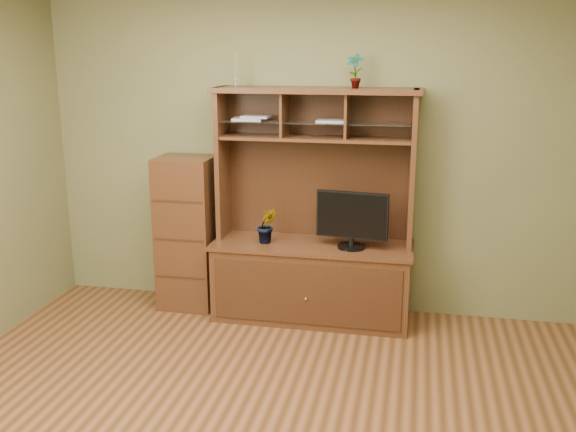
# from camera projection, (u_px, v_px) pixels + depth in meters

# --- Properties ---
(room) EXTENTS (4.54, 4.04, 2.74)m
(room) POSITION_uv_depth(u_px,v_px,m) (243.00, 209.00, 3.48)
(room) COLOR #4F2F16
(room) RESTS_ON ground
(media_hutch) EXTENTS (1.66, 0.61, 1.90)m
(media_hutch) POSITION_uv_depth(u_px,v_px,m) (313.00, 257.00, 5.31)
(media_hutch) COLOR #442113
(media_hutch) RESTS_ON room
(monitor) EXTENTS (0.58, 0.22, 0.46)m
(monitor) POSITION_uv_depth(u_px,v_px,m) (352.00, 219.00, 5.07)
(monitor) COLOR black
(monitor) RESTS_ON media_hutch
(orchid_plant) EXTENTS (0.19, 0.16, 0.30)m
(orchid_plant) POSITION_uv_depth(u_px,v_px,m) (267.00, 225.00, 5.23)
(orchid_plant) COLOR #2D5C1F
(orchid_plant) RESTS_ON media_hutch
(top_plant) EXTENTS (0.16, 0.13, 0.26)m
(top_plant) POSITION_uv_depth(u_px,v_px,m) (355.00, 71.00, 4.94)
(top_plant) COLOR #2D6122
(top_plant) RESTS_ON media_hutch
(reed_diffuser) EXTENTS (0.05, 0.05, 0.27)m
(reed_diffuser) POSITION_uv_depth(u_px,v_px,m) (236.00, 73.00, 5.13)
(reed_diffuser) COLOR silver
(reed_diffuser) RESTS_ON media_hutch
(magazines) EXTENTS (0.93, 0.20, 0.04)m
(magazines) POSITION_uv_depth(u_px,v_px,m) (277.00, 119.00, 5.16)
(magazines) COLOR #A4A4A8
(magazines) RESTS_ON media_hutch
(side_cabinet) EXTENTS (0.47, 0.43, 1.32)m
(side_cabinet) POSITION_uv_depth(u_px,v_px,m) (188.00, 233.00, 5.53)
(side_cabinet) COLOR #442113
(side_cabinet) RESTS_ON room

